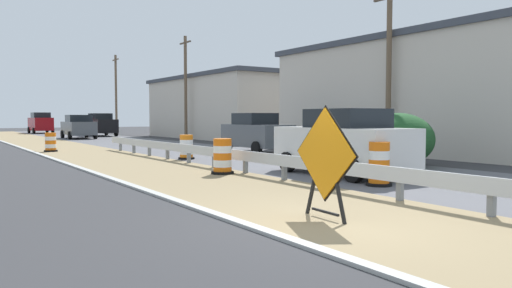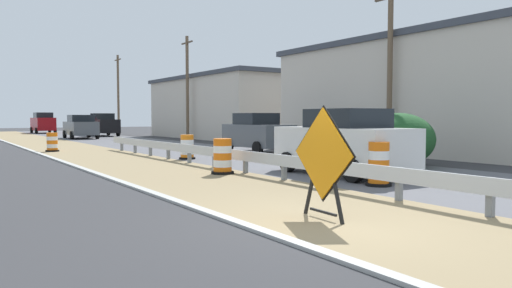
# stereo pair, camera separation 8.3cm
# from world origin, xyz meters

# --- Properties ---
(ground_plane) EXTENTS (160.00, 160.00, 0.00)m
(ground_plane) POSITION_xyz_m (0.00, 0.00, 0.00)
(ground_plane) COLOR #333335
(median_dirt_strip) EXTENTS (4.09, 120.00, 0.01)m
(median_dirt_strip) POSITION_xyz_m (0.85, 0.00, 0.00)
(median_dirt_strip) COLOR #8E7A56
(median_dirt_strip) RESTS_ON ground
(curb_near_edge) EXTENTS (0.20, 120.00, 0.11)m
(curb_near_edge) POSITION_xyz_m (-1.30, 0.00, 0.00)
(curb_near_edge) COLOR #ADADA8
(curb_near_edge) RESTS_ON ground
(guardrail_median) EXTENTS (0.18, 40.47, 0.71)m
(guardrail_median) POSITION_xyz_m (2.66, -0.18, 0.52)
(guardrail_median) COLOR silver
(guardrail_median) RESTS_ON ground
(warning_sign_diamond) EXTENTS (0.14, 1.67, 1.97)m
(warning_sign_diamond) POSITION_xyz_m (0.15, 0.31, 1.06)
(warning_sign_diamond) COLOR black
(warning_sign_diamond) RESTS_ON ground
(traffic_barrel_nearest) EXTENTS (0.66, 0.66, 1.13)m
(traffic_barrel_nearest) POSITION_xyz_m (4.02, 2.59, 0.51)
(traffic_barrel_nearest) COLOR orange
(traffic_barrel_nearest) RESTS_ON ground
(traffic_barrel_close) EXTENTS (0.71, 0.71, 1.09)m
(traffic_barrel_close) POSITION_xyz_m (2.01, 7.10, 0.49)
(traffic_barrel_close) COLOR orange
(traffic_barrel_close) RESTS_ON ground
(traffic_barrel_mid) EXTENTS (0.68, 0.68, 1.02)m
(traffic_barrel_mid) POSITION_xyz_m (3.36, 12.51, 0.46)
(traffic_barrel_mid) COLOR orange
(traffic_barrel_mid) RESTS_ON ground
(traffic_barrel_far) EXTENTS (0.66, 0.66, 0.96)m
(traffic_barrel_far) POSITION_xyz_m (-0.43, 20.38, 0.43)
(traffic_barrel_far) COLOR orange
(traffic_barrel_far) RESTS_ON ground
(car_lead_near_lane) EXTENTS (2.29, 4.68, 1.93)m
(car_lead_near_lane) POSITION_xyz_m (4.58, 35.29, 0.97)
(car_lead_near_lane) COLOR #4C5156
(car_lead_near_lane) RESTS_ON ground
(car_trailing_near_lane) EXTENTS (2.01, 4.09, 1.95)m
(car_trailing_near_lane) POSITION_xyz_m (7.89, 14.05, 0.98)
(car_trailing_near_lane) COLOR #4C5156
(car_trailing_near_lane) RESTS_ON ground
(car_lead_far_lane) EXTENTS (2.10, 4.49, 2.24)m
(car_lead_far_lane) POSITION_xyz_m (4.44, 51.01, 1.12)
(car_lead_far_lane) COLOR maroon
(car_lead_far_lane) RESTS_ON ground
(car_mid_far_lane) EXTENTS (2.09, 4.69, 2.09)m
(car_mid_far_lane) POSITION_xyz_m (7.69, 39.75, 1.05)
(car_mid_far_lane) COLOR black
(car_mid_far_lane) RESTS_ON ground
(car_trailing_far_lane) EXTENTS (2.24, 4.61, 2.00)m
(car_trailing_far_lane) POSITION_xyz_m (4.93, 4.84, 1.00)
(car_trailing_far_lane) COLOR silver
(car_trailing_far_lane) RESTS_ON ground
(roadside_shop_near) EXTENTS (7.21, 15.44, 5.64)m
(roadside_shop_near) POSITION_xyz_m (15.38, 10.16, 2.83)
(roadside_shop_near) COLOR beige
(roadside_shop_near) RESTS_ON ground
(roadside_shop_far) EXTENTS (8.46, 16.42, 5.16)m
(roadside_shop_far) POSITION_xyz_m (15.70, 29.85, 2.59)
(roadside_shop_far) COLOR beige
(roadside_shop_far) RESTS_ON ground
(utility_pole_near) EXTENTS (0.24, 1.80, 7.54)m
(utility_pole_near) POSITION_xyz_m (11.57, 8.94, 3.92)
(utility_pole_near) COLOR brown
(utility_pole_near) RESTS_ON ground
(utility_pole_mid) EXTENTS (0.24, 1.80, 8.00)m
(utility_pole_mid) POSITION_xyz_m (11.10, 28.75, 4.16)
(utility_pole_mid) COLOR brown
(utility_pole_mid) RESTS_ON ground
(utility_pole_far) EXTENTS (0.24, 1.80, 8.36)m
(utility_pole_far) POSITION_xyz_m (11.14, 45.97, 4.34)
(utility_pole_far) COLOR brown
(utility_pole_far) RESTS_ON ground
(bush_roadside) EXTENTS (2.54, 2.54, 1.91)m
(bush_roadside) POSITION_xyz_m (8.43, 5.71, 0.95)
(bush_roadside) COLOR #1E4C23
(bush_roadside) RESTS_ON ground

